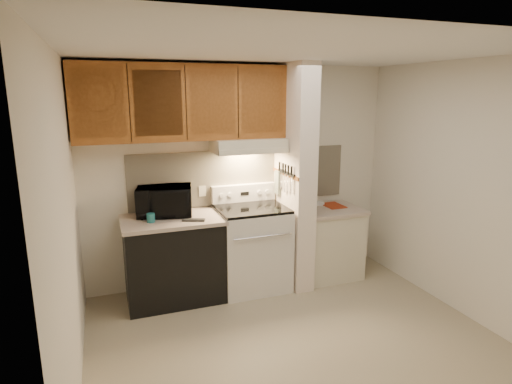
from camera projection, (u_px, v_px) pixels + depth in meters
name	position (u px, v px, depth m)	size (l,w,h in m)	color
floor	(294.00, 339.00, 3.89)	(3.60, 3.60, 0.00)	tan
ceiling	(301.00, 51.00, 3.32)	(3.60, 3.60, 0.00)	white
wall_back	(242.00, 175.00, 4.98)	(3.60, 0.02, 2.50)	silver
wall_left	(65.00, 229.00, 3.01)	(0.02, 3.00, 2.50)	silver
wall_right	(463.00, 190.00, 4.20)	(0.02, 3.00, 2.50)	silver
backsplash	(242.00, 176.00, 4.97)	(2.60, 0.02, 0.63)	beige
range_body	(252.00, 249.00, 4.84)	(0.76, 0.65, 0.92)	silver
oven_window	(262.00, 255.00, 4.54)	(0.50, 0.01, 0.30)	black
oven_handle	(263.00, 237.00, 4.46)	(0.02, 0.02, 0.65)	silver
cooktop	(252.00, 208.00, 4.73)	(0.74, 0.64, 0.03)	black
range_backguard	(244.00, 193.00, 4.97)	(0.76, 0.08, 0.20)	silver
range_display	(245.00, 194.00, 4.93)	(0.10, 0.01, 0.04)	black
range_knob_left_outer	(221.00, 196.00, 4.83)	(0.05, 0.05, 0.02)	silver
range_knob_left_inner	(230.00, 195.00, 4.87)	(0.05, 0.05, 0.02)	silver
range_knob_right_inner	(259.00, 192.00, 4.99)	(0.05, 0.05, 0.02)	silver
range_knob_right_outer	(267.00, 192.00, 5.02)	(0.05, 0.05, 0.02)	silver
dishwasher_front	(174.00, 261.00, 4.56)	(1.00, 0.63, 0.87)	black
left_countertop	(172.00, 220.00, 4.46)	(1.04, 0.67, 0.04)	#BBA696
spoon_rest	(194.00, 220.00, 4.36)	(0.23, 0.07, 0.02)	black
teal_jar	(151.00, 218.00, 4.30)	(0.08, 0.08, 0.09)	#1F696D
outlet	(202.00, 191.00, 4.83)	(0.08, 0.01, 0.12)	beige
microwave	(164.00, 201.00, 4.53)	(0.56, 0.38, 0.31)	black
partition_pillar	(294.00, 178.00, 4.83)	(0.22, 0.70, 2.50)	white
pillar_trim	(285.00, 174.00, 4.78)	(0.01, 0.70, 0.04)	#965421
knife_strip	(286.00, 173.00, 4.73)	(0.02, 0.42, 0.04)	black
knife_blade_a	(292.00, 185.00, 4.59)	(0.01, 0.04, 0.16)	silver
knife_handle_a	(292.00, 171.00, 4.56)	(0.02, 0.02, 0.10)	black
knife_blade_b	(288.00, 184.00, 4.68)	(0.01, 0.04, 0.18)	silver
knife_handle_b	(288.00, 170.00, 4.64)	(0.02, 0.02, 0.10)	black
knife_blade_c	(285.00, 183.00, 4.76)	(0.01, 0.04, 0.20)	silver
knife_handle_c	(286.00, 169.00, 4.71)	(0.02, 0.02, 0.10)	black
knife_blade_d	(282.00, 180.00, 4.83)	(0.01, 0.04, 0.16)	silver
knife_handle_d	(283.00, 168.00, 4.77)	(0.02, 0.02, 0.10)	black
knife_blade_e	(280.00, 180.00, 4.88)	(0.01, 0.04, 0.18)	silver
knife_handle_e	(280.00, 166.00, 4.86)	(0.02, 0.02, 0.10)	black
oven_mitt	(278.00, 182.00, 4.96)	(0.03, 0.11, 0.27)	gray
right_cab_base	(327.00, 244.00, 5.17)	(0.70, 0.60, 0.81)	beige
right_countertop	(329.00, 210.00, 5.08)	(0.74, 0.64, 0.04)	#BBA696
red_folder	(333.00, 205.00, 5.17)	(0.22, 0.30, 0.01)	#992F13
white_box	(318.00, 203.00, 5.22)	(0.13, 0.09, 0.04)	white
range_hood	(248.00, 145.00, 4.69)	(0.78, 0.44, 0.15)	beige
hood_lip	(254.00, 151.00, 4.51)	(0.78, 0.04, 0.06)	beige
upper_cabinets	(183.00, 103.00, 4.40)	(2.18, 0.33, 0.77)	#965421
cab_door_a	(99.00, 104.00, 3.98)	(0.46, 0.01, 0.63)	#965421
cab_gap_a	(129.00, 103.00, 4.07)	(0.01, 0.01, 0.73)	black
cab_door_b	(158.00, 103.00, 4.16)	(0.46, 0.01, 0.63)	#965421
cab_gap_b	(186.00, 103.00, 4.25)	(0.01, 0.01, 0.73)	black
cab_door_c	(213.00, 103.00, 4.34)	(0.46, 0.01, 0.63)	#965421
cab_gap_c	(238.00, 103.00, 4.43)	(0.01, 0.01, 0.73)	black
cab_door_d	(263.00, 102.00, 4.53)	(0.46, 0.01, 0.63)	#965421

